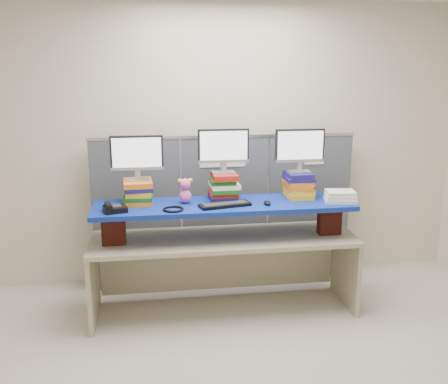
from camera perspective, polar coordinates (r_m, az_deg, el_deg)
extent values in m
cube|color=beige|center=(3.13, 4.99, 0.00)|extent=(5.00, 4.00, 2.80)
cube|color=#43474F|center=(4.94, -9.92, -2.74)|extent=(0.85, 0.05, 1.50)
cube|color=#43474F|center=(4.99, 0.08, -2.35)|extent=(0.85, 0.05, 1.50)
cube|color=#43474F|center=(5.19, 9.59, -1.92)|extent=(0.85, 0.05, 1.50)
cube|color=#B2B4B9|center=(4.83, 0.08, 6.39)|extent=(2.60, 0.06, 0.03)
cube|color=white|center=(4.79, -11.20, 3.44)|extent=(0.20, 0.00, 0.16)
cube|color=white|center=(4.82, -1.63, 3.77)|extent=(0.20, 0.00, 0.16)
cube|color=white|center=(4.85, 1.31, 3.85)|extent=(0.20, 0.00, 0.16)
cube|color=white|center=(5.05, 10.31, 4.02)|extent=(0.20, 0.00, 0.16)
cube|color=tan|center=(4.41, 0.00, -5.39)|extent=(2.34, 0.69, 0.04)
cube|color=tan|center=(4.54, -14.71, -10.13)|extent=(0.04, 0.63, 0.67)
cube|color=tan|center=(4.83, 13.74, -8.55)|extent=(0.04, 0.63, 0.67)
cube|color=maroon|center=(4.29, -12.50, -4.15)|extent=(0.20, 0.11, 0.27)
cube|color=maroon|center=(4.55, 11.96, -3.09)|extent=(0.20, 0.11, 0.27)
cube|color=navy|center=(4.32, 0.00, -1.55)|extent=(2.25, 0.57, 0.04)
cube|color=orange|center=(4.38, -9.67, -1.02)|extent=(0.24, 0.30, 0.03)
cube|color=#185B1D|center=(4.37, -9.75, -0.57)|extent=(0.26, 0.28, 0.04)
cube|color=gold|center=(4.37, -9.75, 0.00)|extent=(0.21, 0.29, 0.04)
cube|color=navy|center=(4.36, -9.77, 0.49)|extent=(0.25, 0.29, 0.04)
cube|color=orange|center=(4.36, -9.82, 1.02)|extent=(0.25, 0.31, 0.05)
cube|color=navy|center=(4.42, -0.16, -0.63)|extent=(0.24, 0.27, 0.05)
cube|color=red|center=(4.41, -0.10, -0.09)|extent=(0.24, 0.27, 0.04)
cube|color=#185B1D|center=(4.40, 0.02, 0.33)|extent=(0.24, 0.29, 0.03)
cube|color=white|center=(4.41, 0.03, 0.83)|extent=(0.26, 0.29, 0.04)
cube|color=#185B1D|center=(4.40, -0.19, 1.32)|extent=(0.22, 0.28, 0.04)
cube|color=red|center=(4.37, 0.02, 1.84)|extent=(0.22, 0.27, 0.05)
cube|color=gold|center=(4.56, 8.53, -0.28)|extent=(0.22, 0.28, 0.05)
cube|color=gold|center=(4.56, 8.53, 0.28)|extent=(0.23, 0.29, 0.04)
cube|color=orange|center=(4.55, 8.39, 0.74)|extent=(0.22, 0.29, 0.04)
cube|color=orange|center=(4.53, 8.46, 1.13)|extent=(0.24, 0.27, 0.03)
cube|color=navy|center=(4.53, 8.53, 1.55)|extent=(0.25, 0.28, 0.03)
cube|color=navy|center=(4.52, 8.49, 1.99)|extent=(0.22, 0.27, 0.04)
cube|color=#A1A2A6|center=(4.34, -9.81, 1.39)|extent=(0.20, 0.13, 0.01)
cube|color=#A1A2A6|center=(4.33, -9.83, 1.99)|extent=(0.04, 0.04, 0.08)
cube|color=black|center=(4.30, -9.94, 4.43)|extent=(0.45, 0.03, 0.29)
cube|color=silver|center=(4.28, -9.94, 4.39)|extent=(0.41, 0.01, 0.26)
cube|color=#A1A2A6|center=(4.38, -0.06, 2.26)|extent=(0.20, 0.13, 0.01)
cube|color=#A1A2A6|center=(4.37, -0.06, 2.87)|extent=(0.04, 0.04, 0.08)
cube|color=black|center=(4.33, -0.06, 5.30)|extent=(0.45, 0.03, 0.29)
cube|color=silver|center=(4.32, -0.02, 5.26)|extent=(0.41, 0.01, 0.26)
cube|color=#A1A2A6|center=(4.53, 8.55, 2.34)|extent=(0.20, 0.13, 0.01)
cube|color=#A1A2A6|center=(4.52, 8.57, 2.92)|extent=(0.04, 0.04, 0.08)
cube|color=black|center=(4.48, 8.66, 5.28)|extent=(0.45, 0.03, 0.29)
cube|color=silver|center=(4.47, 8.73, 5.24)|extent=(0.41, 0.01, 0.26)
cube|color=black|center=(4.22, 0.11, -1.48)|extent=(0.46, 0.24, 0.02)
cube|color=#2B2B2D|center=(4.21, 0.11, -1.30)|extent=(0.39, 0.18, 0.00)
ellipsoid|color=black|center=(4.29, 4.96, -1.23)|extent=(0.08, 0.11, 0.03)
cube|color=black|center=(4.16, -12.33, -1.90)|extent=(0.21, 0.20, 0.04)
cube|color=#2B2B2D|center=(4.15, -12.35, -1.55)|extent=(0.11, 0.11, 0.01)
cube|color=black|center=(4.14, -13.09, -1.47)|extent=(0.08, 0.17, 0.03)
torus|color=black|center=(4.13, -5.82, -1.95)|extent=(0.19, 0.19, 0.02)
ellipsoid|color=pink|center=(4.32, -4.44, -0.49)|extent=(0.11, 0.10, 0.12)
sphere|color=pink|center=(4.29, -4.46, 0.91)|extent=(0.10, 0.10, 0.10)
sphere|color=yellow|center=(4.28, -5.05, 1.27)|extent=(0.04, 0.04, 0.04)
sphere|color=yellow|center=(4.29, -3.89, 1.31)|extent=(0.04, 0.04, 0.04)
cube|color=white|center=(4.49, 13.11, -0.86)|extent=(0.30, 0.25, 0.03)
cube|color=white|center=(4.48, 13.14, -0.46)|extent=(0.28, 0.24, 0.03)
cube|color=white|center=(4.47, 13.16, -0.07)|extent=(0.27, 0.23, 0.03)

